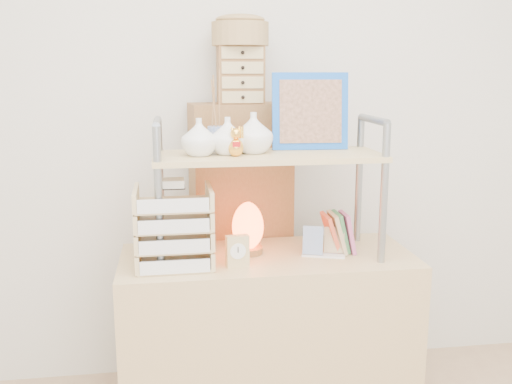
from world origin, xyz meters
TOP-DOWN VIEW (x-y plane):
  - desk at (0.00, 1.20)m, footprint 1.20×0.50m
  - cabinet at (-0.07, 1.57)m, footprint 0.47×0.28m
  - hutch at (-0.03, 1.21)m, footprint 0.90×0.34m
  - letter_tray at (-0.38, 1.13)m, footprint 0.28×0.27m
  - salt_lamp at (-0.08, 1.24)m, footprint 0.14×0.13m
  - desk_clock at (-0.14, 1.08)m, footprint 0.09×0.05m
  - postcard_stand at (0.22, 1.16)m, footprint 0.18×0.10m
  - drawer_chest at (-0.07, 1.55)m, footprint 0.20×0.16m
  - woven_basket at (-0.07, 1.55)m, footprint 0.25×0.25m

SIDE VIEW (x-z plane):
  - desk at x=0.00m, z-range 0.00..0.75m
  - cabinet at x=-0.07m, z-range 0.00..1.35m
  - postcard_stand at x=0.22m, z-range 0.72..0.85m
  - desk_clock at x=-0.14m, z-range 0.75..0.87m
  - salt_lamp at x=-0.08m, z-range 0.75..0.97m
  - letter_tray at x=-0.38m, z-range 0.72..1.06m
  - hutch at x=-0.03m, z-range 0.82..1.55m
  - drawer_chest at x=-0.07m, z-range 1.35..1.60m
  - woven_basket at x=-0.07m, z-range 1.60..1.70m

